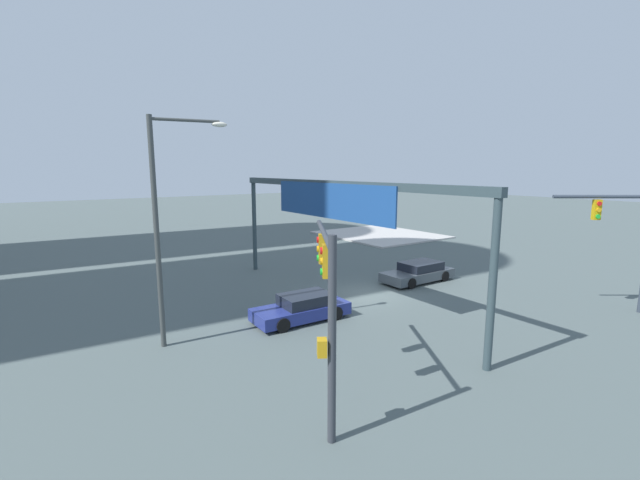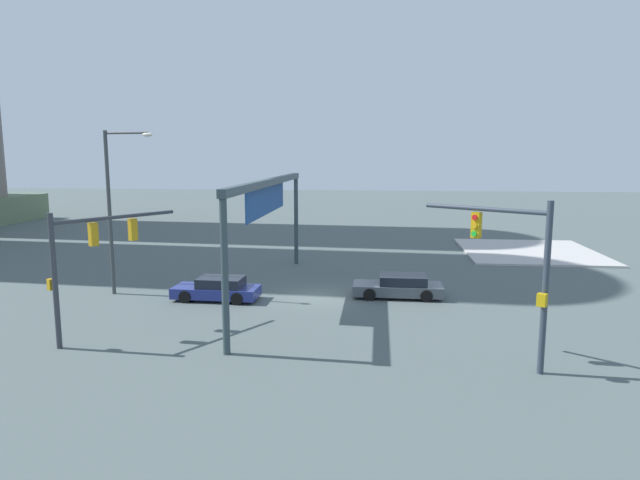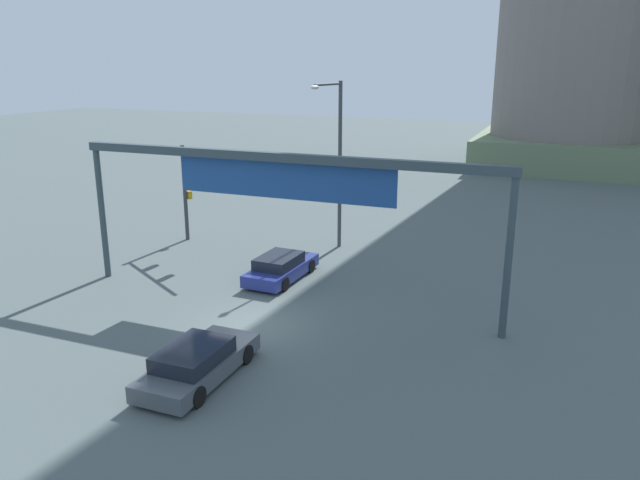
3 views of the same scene
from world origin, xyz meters
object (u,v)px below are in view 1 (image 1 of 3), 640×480
traffic_signal_opposite_side (327,285)px  sedan_car_waiting_far (302,308)px  traffic_signal_near_corner (629,232)px  streetlamp_curved_arm (165,216)px  sedan_car_approaching (418,272)px

traffic_signal_opposite_side → sedan_car_waiting_far: 8.02m
traffic_signal_near_corner → streetlamp_curved_arm: streetlamp_curved_arm is taller
streetlamp_curved_arm → sedan_car_waiting_far: (-0.61, -5.72, -4.55)m
streetlamp_curved_arm → traffic_signal_near_corner: bearing=-15.0°
streetlamp_curved_arm → sedan_car_approaching: bearing=13.0°
traffic_signal_opposite_side → streetlamp_curved_arm: (7.19, 2.37, 1.41)m
traffic_signal_opposite_side → sedan_car_approaching: bearing=-26.1°
sedan_car_waiting_far → streetlamp_curved_arm: bearing=-3.9°
sedan_car_approaching → traffic_signal_opposite_side: bearing=32.8°
traffic_signal_near_corner → sedan_car_approaching: 10.77m
traffic_signal_near_corner → sedan_car_approaching: (9.52, 3.75, -3.35)m
traffic_signal_near_corner → streetlamp_curved_arm: bearing=11.2°
sedan_car_approaching → sedan_car_waiting_far: (-1.60, 9.50, -0.00)m
traffic_signal_near_corner → sedan_car_waiting_far: 15.80m
traffic_signal_opposite_side → streetlamp_curved_arm: size_ratio=0.61×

